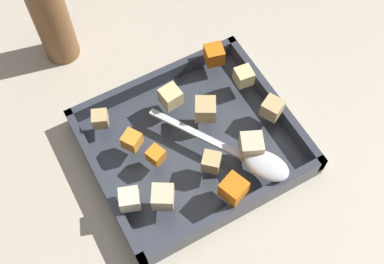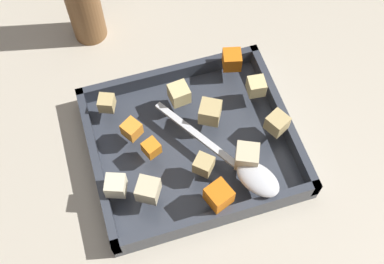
% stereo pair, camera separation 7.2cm
% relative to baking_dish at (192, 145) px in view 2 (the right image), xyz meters
% --- Properties ---
extents(ground_plane, '(4.00, 4.00, 0.00)m').
position_rel_baking_dish_xyz_m(ground_plane, '(-0.00, 0.01, -0.01)').
color(ground_plane, '#BCB29E').
extents(baking_dish, '(0.31, 0.27, 0.04)m').
position_rel_baking_dish_xyz_m(baking_dish, '(0.00, 0.00, 0.00)').
color(baking_dish, '#333842').
rests_on(baking_dish, ground_plane).
extents(carrot_chunk_corner_sw, '(0.03, 0.03, 0.02)m').
position_rel_baking_dish_xyz_m(carrot_chunk_corner_sw, '(-0.06, -0.01, 0.04)').
color(carrot_chunk_corner_sw, orange).
rests_on(carrot_chunk_corner_sw, baking_dish).
extents(carrot_chunk_near_left, '(0.04, 0.04, 0.03)m').
position_rel_baking_dish_xyz_m(carrot_chunk_near_left, '(0.01, -0.11, 0.05)').
color(carrot_chunk_near_left, orange).
rests_on(carrot_chunk_near_left, baking_dish).
extents(carrot_chunk_corner_se, '(0.03, 0.03, 0.02)m').
position_rel_baking_dish_xyz_m(carrot_chunk_corner_se, '(-0.08, 0.03, 0.04)').
color(carrot_chunk_corner_se, orange).
rests_on(carrot_chunk_corner_se, baking_dish).
extents(carrot_chunk_near_right, '(0.03, 0.03, 0.03)m').
position_rel_baking_dish_xyz_m(carrot_chunk_near_right, '(0.10, 0.11, 0.05)').
color(carrot_chunk_near_right, orange).
rests_on(carrot_chunk_near_right, baking_dish).
extents(potato_chunk_far_left, '(0.04, 0.04, 0.03)m').
position_rel_baking_dish_xyz_m(potato_chunk_far_left, '(-0.13, -0.05, 0.05)').
color(potato_chunk_far_left, beige).
rests_on(potato_chunk_far_left, baking_dish).
extents(potato_chunk_center, '(0.04, 0.04, 0.03)m').
position_rel_baking_dish_xyz_m(potato_chunk_center, '(0.04, 0.02, 0.05)').
color(potato_chunk_center, tan).
rests_on(potato_chunk_center, baking_dish).
extents(potato_chunk_far_right, '(0.04, 0.04, 0.03)m').
position_rel_baking_dish_xyz_m(potato_chunk_far_right, '(0.13, -0.02, 0.05)').
color(potato_chunk_far_right, tan).
rests_on(potato_chunk_far_right, baking_dish).
extents(potato_chunk_under_handle, '(0.04, 0.04, 0.03)m').
position_rel_baking_dish_xyz_m(potato_chunk_under_handle, '(-0.00, -0.06, 0.04)').
color(potato_chunk_under_handle, tan).
rests_on(potato_chunk_under_handle, baking_dish).
extents(potato_chunk_mid_right, '(0.04, 0.04, 0.03)m').
position_rel_baking_dish_xyz_m(potato_chunk_mid_right, '(0.06, -0.06, 0.05)').
color(potato_chunk_mid_right, beige).
rests_on(potato_chunk_mid_right, baking_dish).
extents(potato_chunk_corner_nw, '(0.03, 0.03, 0.02)m').
position_rel_baking_dish_xyz_m(potato_chunk_corner_nw, '(-0.11, 0.09, 0.04)').
color(potato_chunk_corner_nw, tan).
rests_on(potato_chunk_corner_nw, baking_dish).
extents(potato_chunk_heap_top, '(0.04, 0.04, 0.03)m').
position_rel_baking_dish_xyz_m(potato_chunk_heap_top, '(-0.09, -0.07, 0.05)').
color(potato_chunk_heap_top, beige).
rests_on(potato_chunk_heap_top, baking_dish).
extents(potato_chunk_rim_edge, '(0.03, 0.03, 0.03)m').
position_rel_baking_dish_xyz_m(potato_chunk_rim_edge, '(0.12, 0.05, 0.04)').
color(potato_chunk_rim_edge, '#E0CC89').
rests_on(potato_chunk_rim_edge, baking_dish).
extents(potato_chunk_front_center, '(0.03, 0.03, 0.03)m').
position_rel_baking_dish_xyz_m(potato_chunk_front_center, '(-0.00, 0.07, 0.05)').
color(potato_chunk_front_center, '#E0CC89').
rests_on(potato_chunk_front_center, baking_dish).
extents(serving_spoon, '(0.14, 0.21, 0.02)m').
position_rel_baking_dish_xyz_m(serving_spoon, '(0.06, -0.09, 0.04)').
color(serving_spoon, silver).
rests_on(serving_spoon, baking_dish).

